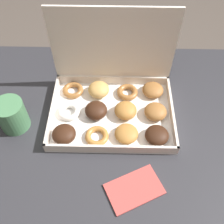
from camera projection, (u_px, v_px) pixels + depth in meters
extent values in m
plane|color=#564C44|center=(124.00, 202.00, 1.43)|extent=(8.00, 8.00, 0.00)
cube|color=#2D2D33|center=(132.00, 134.00, 0.88)|extent=(1.20, 0.85, 0.03)
cylinder|color=#2D2D33|center=(23.00, 108.00, 1.40)|extent=(0.06, 0.06, 0.68)
cube|color=white|center=(112.00, 114.00, 0.91)|extent=(0.41, 0.30, 0.01)
cube|color=silver|center=(111.00, 149.00, 0.80)|extent=(0.41, 0.01, 0.03)
cube|color=silver|center=(113.00, 80.00, 0.98)|extent=(0.41, 0.01, 0.03)
cube|color=silver|center=(53.00, 110.00, 0.89)|extent=(0.01, 0.30, 0.03)
cube|color=silver|center=(172.00, 112.00, 0.89)|extent=(0.01, 0.30, 0.03)
cube|color=silver|center=(113.00, 45.00, 0.86)|extent=(0.41, 0.01, 0.28)
ellipsoid|color=#381E11|center=(64.00, 134.00, 0.83)|extent=(0.08, 0.08, 0.04)
torus|color=#B77A38|center=(97.00, 136.00, 0.84)|extent=(0.08, 0.08, 0.02)
ellipsoid|color=#B77A38|center=(126.00, 134.00, 0.83)|extent=(0.08, 0.08, 0.03)
ellipsoid|color=#381E11|center=(157.00, 135.00, 0.83)|extent=(0.08, 0.08, 0.04)
torus|color=white|center=(69.00, 112.00, 0.90)|extent=(0.08, 0.08, 0.02)
ellipsoid|color=#381E11|center=(96.00, 110.00, 0.88)|extent=(0.08, 0.08, 0.05)
ellipsoid|color=#B77A38|center=(126.00, 110.00, 0.88)|extent=(0.08, 0.08, 0.04)
ellipsoid|color=#9E6633|center=(155.00, 112.00, 0.88)|extent=(0.08, 0.08, 0.04)
torus|color=#9E6633|center=(73.00, 90.00, 0.96)|extent=(0.08, 0.08, 0.02)
ellipsoid|color=tan|center=(99.00, 89.00, 0.94)|extent=(0.08, 0.08, 0.04)
torus|color=#9E6633|center=(127.00, 92.00, 0.95)|extent=(0.08, 0.08, 0.02)
ellipsoid|color=#9E6633|center=(153.00, 90.00, 0.95)|extent=(0.08, 0.08, 0.04)
cylinder|color=#4C8456|center=(12.00, 115.00, 0.84)|extent=(0.09, 0.09, 0.11)
cylinder|color=black|center=(7.00, 106.00, 0.80)|extent=(0.08, 0.08, 0.01)
cube|color=#CC4C47|center=(135.00, 189.00, 0.75)|extent=(0.18, 0.15, 0.01)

